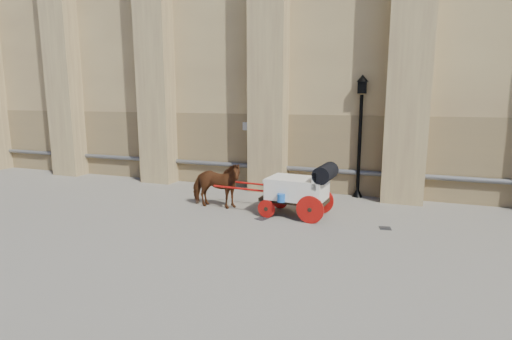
% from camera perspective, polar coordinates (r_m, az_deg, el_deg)
% --- Properties ---
extents(ground, '(90.00, 90.00, 0.00)m').
position_cam_1_polar(ground, '(12.30, 0.80, -6.92)').
color(ground, '#6C675B').
rests_on(ground, ground).
extents(horse, '(1.89, 0.94, 1.56)m').
position_cam_1_polar(horse, '(13.34, -5.74, -2.14)').
color(horse, '#5B3215').
rests_on(horse, ground).
extents(carriage, '(3.94, 1.43, 1.69)m').
position_cam_1_polar(carriage, '(12.36, 6.46, -2.52)').
color(carriage, black).
rests_on(carriage, ground).
extents(street_lamp, '(0.42, 0.42, 4.44)m').
position_cam_1_polar(street_lamp, '(15.01, 14.64, 5.13)').
color(street_lamp, black).
rests_on(street_lamp, ground).
extents(drain_grate_near, '(0.41, 0.41, 0.01)m').
position_cam_1_polar(drain_grate_near, '(12.25, 0.80, -6.97)').
color(drain_grate_near, black).
rests_on(drain_grate_near, ground).
extents(drain_grate_far, '(0.37, 0.37, 0.01)m').
position_cam_1_polar(drain_grate_far, '(11.96, 17.97, -7.91)').
color(drain_grate_far, black).
rests_on(drain_grate_far, ground).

